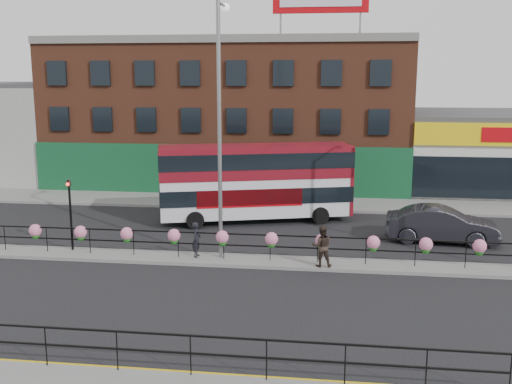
# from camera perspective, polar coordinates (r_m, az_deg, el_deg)

# --- Properties ---
(ground) EXTENTS (120.00, 120.00, 0.00)m
(ground) POSITION_cam_1_polar(r_m,az_deg,el_deg) (25.77, -0.88, -6.75)
(ground) COLOR black
(ground) RESTS_ON ground
(north_pavement) EXTENTS (60.00, 4.00, 0.15)m
(north_pavement) POSITION_cam_1_polar(r_m,az_deg,el_deg) (37.27, 1.81, -1.01)
(north_pavement) COLOR slate
(north_pavement) RESTS_ON ground
(median) EXTENTS (60.00, 1.60, 0.15)m
(median) POSITION_cam_1_polar(r_m,az_deg,el_deg) (25.75, -0.88, -6.59)
(median) COLOR slate
(median) RESTS_ON ground
(yellow_line_inner) EXTENTS (60.00, 0.10, 0.01)m
(yellow_line_inner) POSITION_cam_1_polar(r_m,az_deg,el_deg) (16.95, -5.87, -16.72)
(yellow_line_inner) COLOR gold
(yellow_line_inner) RESTS_ON ground
(yellow_line_outer) EXTENTS (60.00, 0.10, 0.01)m
(yellow_line_outer) POSITION_cam_1_polar(r_m,az_deg,el_deg) (16.80, -6.01, -17.00)
(yellow_line_outer) COLOR gold
(yellow_line_outer) RESTS_ON ground
(brick_building) EXTENTS (25.00, 12.21, 10.30)m
(brick_building) POSITION_cam_1_polar(r_m,az_deg,el_deg) (44.95, -2.25, 7.57)
(brick_building) COLOR brown
(brick_building) RESTS_ON ground
(supermarket) EXTENTS (15.00, 12.25, 5.30)m
(supermarket) POSITION_cam_1_polar(r_m,az_deg,el_deg) (46.17, 23.09, 3.69)
(supermarket) COLOR silver
(supermarket) RESTS_ON ground
(median_railing) EXTENTS (30.04, 0.56, 1.23)m
(median_railing) POSITION_cam_1_polar(r_m,az_deg,el_deg) (25.47, -0.88, -4.50)
(median_railing) COLOR black
(median_railing) RESTS_ON median
(south_railing) EXTENTS (20.04, 0.05, 1.12)m
(south_railing) POSITION_cam_1_polar(r_m,az_deg,el_deg) (16.74, -13.13, -13.70)
(south_railing) COLOR black
(south_railing) RESTS_ON south_pavement
(double_decker_bus) EXTENTS (10.61, 5.27, 4.18)m
(double_decker_bus) POSITION_cam_1_polar(r_m,az_deg,el_deg) (32.35, 0.03, 1.63)
(double_decker_bus) COLOR silver
(double_decker_bus) RESTS_ON ground
(car) EXTENTS (2.85, 5.57, 1.72)m
(car) POSITION_cam_1_polar(r_m,az_deg,el_deg) (29.97, 17.25, -2.99)
(car) COLOR #23222A
(car) RESTS_ON ground
(pedestrian_a) EXTENTS (0.56, 0.37, 1.53)m
(pedestrian_a) POSITION_cam_1_polar(r_m,az_deg,el_deg) (26.02, -5.68, -4.52)
(pedestrian_a) COLOR black
(pedestrian_a) RESTS_ON median
(pedestrian_b) EXTENTS (0.97, 0.82, 1.72)m
(pedestrian_b) POSITION_cam_1_polar(r_m,az_deg,el_deg) (24.73, 6.29, -5.14)
(pedestrian_b) COLOR #2E221C
(pedestrian_b) RESTS_ON median
(lamp_column_west) EXTENTS (0.39, 1.88, 10.74)m
(lamp_column_west) POSITION_cam_1_polar(r_m,az_deg,el_deg) (25.20, -3.41, 7.94)
(lamp_column_west) COLOR gray
(lamp_column_west) RESTS_ON median
(traffic_light_median) EXTENTS (0.15, 0.28, 3.65)m
(traffic_light_median) POSITION_cam_1_polar(r_m,az_deg,el_deg) (27.78, -17.32, -0.68)
(traffic_light_median) COLOR black
(traffic_light_median) RESTS_ON median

